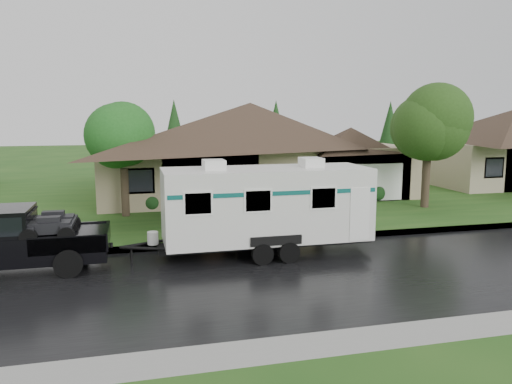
% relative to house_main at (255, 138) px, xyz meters
% --- Properties ---
extents(ground, '(140.00, 140.00, 0.00)m').
position_rel_house_main_xyz_m(ground, '(-2.29, -13.84, -3.59)').
color(ground, '#224D18').
rests_on(ground, ground).
extents(road, '(140.00, 8.00, 0.01)m').
position_rel_house_main_xyz_m(road, '(-2.29, -15.84, -3.59)').
color(road, black).
rests_on(road, ground).
extents(curb, '(140.00, 0.50, 0.15)m').
position_rel_house_main_xyz_m(curb, '(-2.29, -11.59, -3.52)').
color(curb, gray).
rests_on(curb, ground).
extents(lawn, '(140.00, 26.00, 0.15)m').
position_rel_house_main_xyz_m(lawn, '(-2.29, 1.16, -3.52)').
color(lawn, '#224D18').
rests_on(lawn, ground).
extents(house_main, '(19.44, 10.80, 6.90)m').
position_rel_house_main_xyz_m(house_main, '(0.00, 0.00, 0.00)').
color(house_main, tan).
rests_on(house_main, lawn).
extents(tree_left_green, '(3.21, 3.21, 5.31)m').
position_rel_house_main_xyz_m(tree_left_green, '(-7.89, -5.55, 0.24)').
color(tree_left_green, '#382B1E').
rests_on(tree_left_green, lawn).
extents(tree_right_green, '(3.81, 3.81, 6.30)m').
position_rel_house_main_xyz_m(tree_right_green, '(7.57, -6.99, 0.93)').
color(tree_right_green, '#382B1E').
rests_on(tree_right_green, lawn).
extents(shrub_row, '(13.60, 1.00, 1.00)m').
position_rel_house_main_xyz_m(shrub_row, '(-0.29, -4.54, -2.94)').
color(shrub_row, '#143814').
rests_on(shrub_row, lawn).
extents(pickup_truck, '(6.32, 2.40, 2.11)m').
position_rel_house_main_xyz_m(pickup_truck, '(-11.67, -13.15, -2.46)').
color(pickup_truck, black).
rests_on(pickup_truck, ground).
extents(travel_trailer, '(7.79, 2.74, 3.50)m').
position_rel_house_main_xyz_m(travel_trailer, '(-2.85, -13.15, -1.74)').
color(travel_trailer, silver).
rests_on(travel_trailer, ground).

